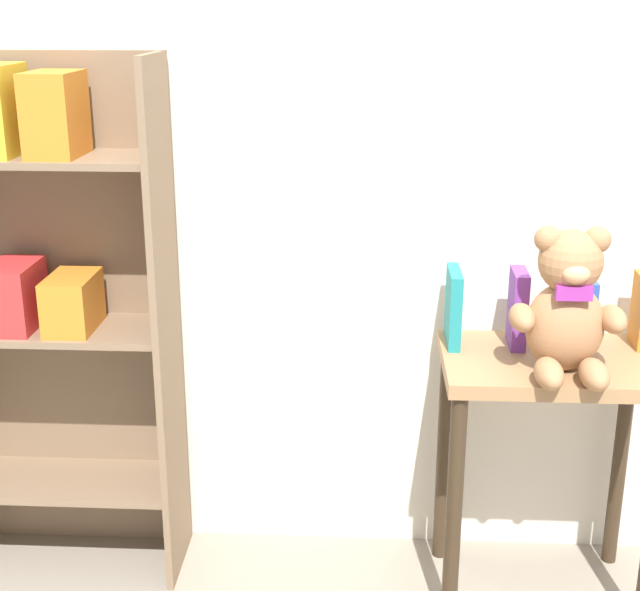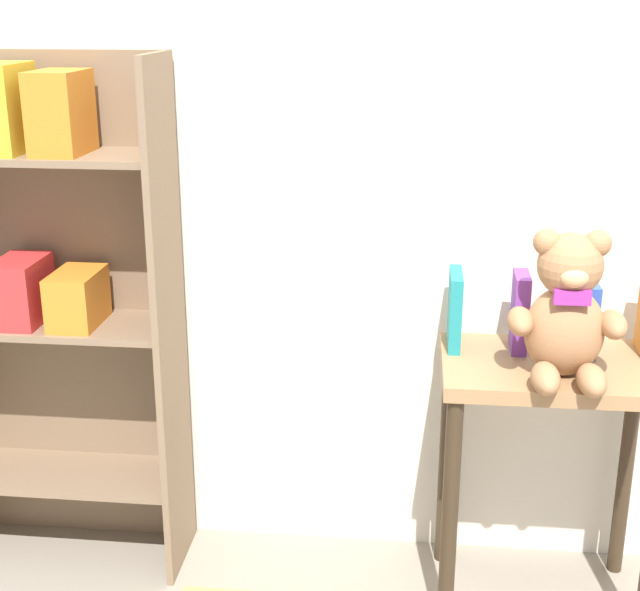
{
  "view_description": "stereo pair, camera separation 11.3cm",
  "coord_description": "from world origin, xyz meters",
  "px_view_note": "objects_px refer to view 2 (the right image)",
  "views": [
    {
      "loc": [
        -0.2,
        -1.06,
        1.51
      ],
      "look_at": [
        -0.31,
        1.05,
        0.81
      ],
      "focal_mm": 50.0,
      "sensor_mm": 36.0,
      "label": 1
    },
    {
      "loc": [
        -0.08,
        -1.05,
        1.51
      ],
      "look_at": [
        -0.31,
        1.05,
        0.81
      ],
      "focal_mm": 50.0,
      "sensor_mm": 36.0,
      "label": 2
    }
  ],
  "objects_px": {
    "teddy_bear": "(567,312)",
    "book_standing_purple": "(520,312)",
    "book_standing_blue": "(585,317)",
    "book_standing_teal": "(455,309)",
    "bookshelf_side": "(55,283)",
    "display_table": "(549,415)"
  },
  "relations": [
    {
      "from": "book_standing_blue",
      "to": "book_standing_purple",
      "type": "bearing_deg",
      "value": 179.57
    },
    {
      "from": "book_standing_purple",
      "to": "book_standing_blue",
      "type": "bearing_deg",
      "value": 1.75
    },
    {
      "from": "display_table",
      "to": "book_standing_blue",
      "type": "height_order",
      "value": "book_standing_blue"
    },
    {
      "from": "teddy_bear",
      "to": "book_standing_purple",
      "type": "relative_size",
      "value": 1.78
    },
    {
      "from": "book_standing_teal",
      "to": "book_standing_purple",
      "type": "xyz_separation_m",
      "value": [
        0.16,
        -0.01,
        0.0
      ]
    },
    {
      "from": "book_standing_teal",
      "to": "book_standing_blue",
      "type": "relative_size",
      "value": 1.05
    },
    {
      "from": "bookshelf_side",
      "to": "book_standing_blue",
      "type": "bearing_deg",
      "value": -1.1
    },
    {
      "from": "book_standing_teal",
      "to": "bookshelf_side",
      "type": "bearing_deg",
      "value": 179.18
    },
    {
      "from": "bookshelf_side",
      "to": "book_standing_purple",
      "type": "xyz_separation_m",
      "value": [
        1.21,
        -0.03,
        -0.03
      ]
    },
    {
      "from": "teddy_bear",
      "to": "book_standing_purple",
      "type": "distance_m",
      "value": 0.2
    },
    {
      "from": "book_standing_teal",
      "to": "book_standing_purple",
      "type": "bearing_deg",
      "value": -3.72
    },
    {
      "from": "teddy_bear",
      "to": "book_standing_blue",
      "type": "relative_size",
      "value": 1.92
    },
    {
      "from": "bookshelf_side",
      "to": "display_table",
      "type": "height_order",
      "value": "bookshelf_side"
    },
    {
      "from": "bookshelf_side",
      "to": "book_standing_teal",
      "type": "xyz_separation_m",
      "value": [
        1.05,
        -0.02,
        -0.03
      ]
    },
    {
      "from": "display_table",
      "to": "book_standing_blue",
      "type": "bearing_deg",
      "value": 46.36
    },
    {
      "from": "display_table",
      "to": "book_standing_blue",
      "type": "xyz_separation_m",
      "value": [
        0.08,
        0.08,
        0.23
      ]
    },
    {
      "from": "display_table",
      "to": "teddy_bear",
      "type": "height_order",
      "value": "teddy_bear"
    },
    {
      "from": "book_standing_blue",
      "to": "book_standing_teal",
      "type": "bearing_deg",
      "value": 177.37
    },
    {
      "from": "teddy_bear",
      "to": "bookshelf_side",
      "type": "bearing_deg",
      "value": 171.51
    },
    {
      "from": "bookshelf_side",
      "to": "display_table",
      "type": "relative_size",
      "value": 2.06
    },
    {
      "from": "bookshelf_side",
      "to": "book_standing_teal",
      "type": "height_order",
      "value": "bookshelf_side"
    },
    {
      "from": "display_table",
      "to": "teddy_bear",
      "type": "distance_m",
      "value": 0.31
    }
  ]
}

